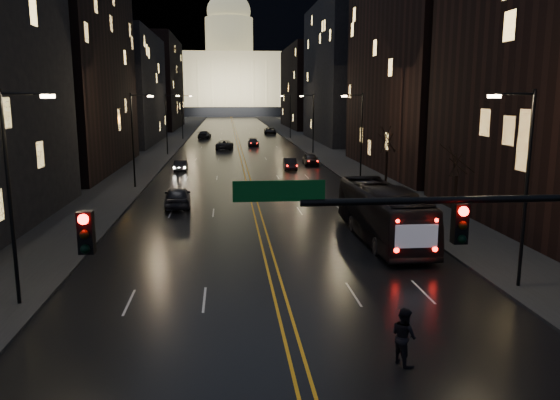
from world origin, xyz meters
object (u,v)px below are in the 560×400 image
object	(u,v)px
oncoming_car_a	(178,197)
pedestrian_b	(404,336)
receding_car_a	(290,164)
bus	(383,213)
traffic_signal	(550,241)
oncoming_car_b	(181,166)

from	to	relation	value
oncoming_car_a	pedestrian_b	bearing A→B (deg)	106.14
oncoming_car_a	receding_car_a	world-z (taller)	oncoming_car_a
oncoming_car_a	pedestrian_b	distance (m)	28.49
oncoming_car_a	receding_car_a	bearing A→B (deg)	-121.69
bus	oncoming_car_a	xyz separation A→B (m)	(-13.34, 11.37, -0.83)
traffic_signal	oncoming_car_b	size ratio (longest dim) A/B	4.28
oncoming_car_b	pedestrian_b	bearing A→B (deg)	101.97
traffic_signal	bus	distance (m)	19.40
bus	receding_car_a	xyz separation A→B (m)	(-1.85, 32.89, -0.98)
pedestrian_b	oncoming_car_a	bearing A→B (deg)	-1.85
traffic_signal	oncoming_car_b	xyz separation A→B (m)	(-13.50, 51.90, -4.44)
bus	receding_car_a	world-z (taller)	bus
oncoming_car_a	receding_car_a	distance (m)	24.39
bus	oncoming_car_a	bearing A→B (deg)	138.86
receding_car_a	pedestrian_b	bearing A→B (deg)	-90.01
pedestrian_b	receding_car_a	bearing A→B (deg)	-23.79
receding_car_a	pedestrian_b	world-z (taller)	pedestrian_b
oncoming_car_b	pedestrian_b	xyz separation A→B (m)	(11.06, -48.31, 0.30)
receding_car_a	oncoming_car_b	bearing A→B (deg)	-177.64
bus	receding_car_a	size ratio (longest dim) A/B	2.86
oncoming_car_a	receding_car_a	size ratio (longest dim) A/B	1.18
bus	pedestrian_b	world-z (taller)	bus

